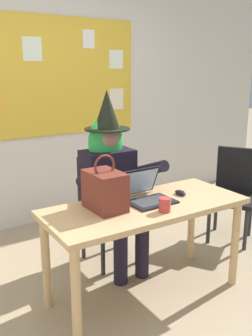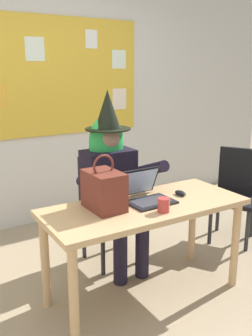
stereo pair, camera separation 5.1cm
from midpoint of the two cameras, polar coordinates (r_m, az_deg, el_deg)
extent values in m
plane|color=tan|center=(2.83, 2.13, -20.41)|extent=(24.00, 24.00, 0.00)
cube|color=silver|center=(4.01, -13.73, 12.48)|extent=(6.79, 0.10, 2.99)
cube|color=gold|center=(3.95, -13.47, 13.29)|extent=(2.40, 0.02, 1.20)
cube|color=white|center=(4.22, -4.89, 18.95)|extent=(0.15, 0.01, 0.19)
cube|color=#F4E0C6|center=(4.39, -0.67, 10.46)|extent=(0.18, 0.01, 0.24)
cube|color=white|center=(3.95, -13.32, 17.21)|extent=(0.20, 0.01, 0.23)
cube|color=white|center=(4.38, -0.72, 16.20)|extent=(0.18, 0.01, 0.20)
cube|color=tan|center=(2.64, 3.53, -5.92)|extent=(1.46, 0.65, 0.04)
cylinder|color=tan|center=(2.32, -7.29, -19.08)|extent=(0.06, 0.06, 0.68)
cylinder|color=tan|center=(3.03, 16.75, -11.12)|extent=(0.06, 0.06, 0.68)
cylinder|color=tan|center=(2.72, -11.64, -13.89)|extent=(0.06, 0.06, 0.68)
cylinder|color=tan|center=(3.34, 10.50, -8.21)|extent=(0.06, 0.06, 0.68)
cube|color=black|center=(3.21, -1.98, -6.79)|extent=(0.42, 0.42, 0.04)
cube|color=black|center=(3.29, -3.73, -1.78)|extent=(0.38, 0.04, 0.45)
cylinder|color=#262628|center=(3.26, 2.23, -10.92)|extent=(0.04, 0.04, 0.43)
cylinder|color=#262628|center=(3.10, -3.04, -12.40)|extent=(0.04, 0.04, 0.43)
cylinder|color=#262628|center=(3.52, -0.99, -8.91)|extent=(0.04, 0.04, 0.43)
cylinder|color=#262628|center=(3.37, -5.98, -10.13)|extent=(0.04, 0.04, 0.43)
cylinder|color=black|center=(3.07, 2.96, -12.28)|extent=(0.11, 0.11, 0.47)
cylinder|color=black|center=(2.97, -0.36, -13.18)|extent=(0.11, 0.11, 0.47)
cylinder|color=black|center=(3.09, 1.32, -6.71)|extent=(0.17, 0.43, 0.15)
cylinder|color=black|center=(2.99, -1.98, -7.41)|extent=(0.17, 0.43, 0.15)
cube|color=black|center=(3.14, -2.22, -1.91)|extent=(0.43, 0.28, 0.52)
cylinder|color=black|center=(3.04, 3.97, -0.24)|extent=(0.11, 0.47, 0.24)
cylinder|color=black|center=(2.80, -4.55, -1.58)|extent=(0.11, 0.47, 0.24)
sphere|color=#A37A60|center=(3.05, -2.28, 4.57)|extent=(0.20, 0.20, 0.20)
ellipsoid|color=green|center=(3.09, -2.54, 3.93)|extent=(0.31, 0.23, 0.44)
cylinder|color=black|center=(3.04, -2.30, 5.96)|extent=(0.37, 0.37, 0.01)
cone|color=black|center=(3.02, -2.33, 8.90)|extent=(0.21, 0.21, 0.31)
cube|color=black|center=(2.65, 4.40, -5.20)|extent=(0.32, 0.23, 0.01)
cube|color=#333338|center=(2.65, 4.40, -5.04)|extent=(0.27, 0.17, 0.00)
cube|color=black|center=(2.74, 2.45, -2.04)|extent=(0.32, 0.10, 0.21)
cube|color=#99B7E0|center=(2.74, 2.56, -2.17)|extent=(0.28, 0.08, 0.19)
ellipsoid|color=black|center=(2.84, 8.79, -3.78)|extent=(0.06, 0.10, 0.03)
cube|color=maroon|center=(2.50, -2.80, -3.45)|extent=(0.20, 0.30, 0.26)
torus|color=maroon|center=(2.45, -2.85, 0.32)|extent=(0.16, 0.02, 0.16)
cylinder|color=#B23833|center=(2.49, 6.34, -5.63)|extent=(0.08, 0.08, 0.09)
cube|color=black|center=(3.75, 16.39, -4.66)|extent=(0.58, 0.58, 0.04)
cube|color=black|center=(3.86, 17.11, -0.36)|extent=(0.23, 0.34, 0.45)
cylinder|color=#262628|center=(3.65, 18.35, -9.04)|extent=(0.04, 0.04, 0.40)
cylinder|color=#262628|center=(3.70, 13.08, -8.34)|extent=(0.04, 0.04, 0.40)
cylinder|color=#262628|center=(3.97, 19.00, -7.17)|extent=(0.04, 0.04, 0.40)
cylinder|color=#262628|center=(4.01, 14.16, -6.56)|extent=(0.04, 0.04, 0.40)
camera|label=1|loc=(0.03, -89.48, 0.14)|focal=40.07mm
camera|label=2|loc=(0.03, 90.52, -0.14)|focal=40.07mm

